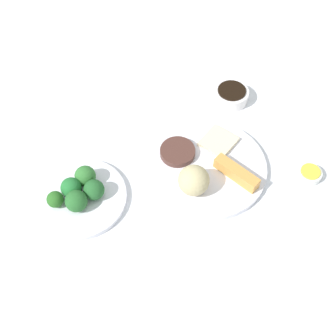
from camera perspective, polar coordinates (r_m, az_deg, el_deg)
The scene contains 16 objects.
tabletop at distance 1.11m, azimuth 3.98°, elevation -0.31°, with size 2.20×2.20×0.02m, color white.
main_plate at distance 1.09m, azimuth 4.90°, elevation 0.14°, with size 0.30×0.30×0.02m, color white.
rice_scoop at distance 1.01m, azimuth 3.33°, elevation -1.59°, with size 0.07×0.07×0.07m, color tan.
spring_roll at distance 1.06m, azimuth 8.81°, elevation -0.65°, with size 0.12×0.03×0.03m, color gold.
crab_rangoon_wonton at distance 1.13m, azimuth 6.52°, elevation 3.41°, with size 0.08×0.08×0.01m, color beige.
stir_fry_heap at distance 1.09m, azimuth 1.25°, elevation 2.10°, with size 0.09×0.09×0.02m, color #4B2C25.
broccoli_plate at distance 1.06m, azimuth -11.26°, elevation -3.77°, with size 0.22×0.22×0.01m, color white.
broccoli_floret_0 at distance 1.02m, azimuth -11.74°, elevation -4.19°, with size 0.05×0.05×0.05m, color #266129.
broccoli_floret_1 at distance 1.05m, azimuth -10.62°, elevation -1.02°, with size 0.05×0.05×0.05m, color #307030.
broccoli_floret_2 at distance 1.04m, azimuth -12.39°, elevation -2.49°, with size 0.05×0.05×0.05m, color #226E30.
broccoli_floret_3 at distance 1.03m, azimuth -9.52°, elevation -2.78°, with size 0.05×0.05×0.05m, color #235C29.
broccoli_floret_4 at distance 1.04m, azimuth -14.34°, elevation -3.93°, with size 0.04×0.04×0.04m, color #296221.
soy_sauce_bowl at distance 1.24m, azimuth 8.13°, elevation 9.22°, with size 0.09×0.09×0.03m, color white.
soy_sauce_bowl_liquid at distance 1.23m, azimuth 8.23°, elevation 9.85°, with size 0.08×0.08×0.00m, color black.
sauce_ramekin_hot_mustard at distance 1.12m, azimuth 17.75°, elevation -0.80°, with size 0.06×0.06×0.02m, color white.
sauce_ramekin_hot_mustard_liquid at distance 1.11m, azimuth 17.91°, elevation -0.43°, with size 0.05×0.05×0.00m, color gold.
Camera 1 is at (-0.37, 0.52, 0.91)m, focal length 47.30 mm.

